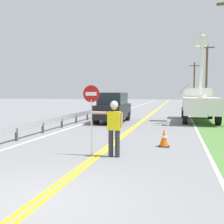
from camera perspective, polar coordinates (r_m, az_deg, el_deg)
ground_plane at (r=5.51m, az=-15.77°, el=-18.18°), size 160.00×160.00×0.00m
centerline_yellow_left at (r=24.63m, az=7.92°, el=-0.70°), size 0.11×110.00×0.01m
centerline_yellow_right at (r=24.61m, az=8.33°, el=-0.71°), size 0.11×110.00×0.01m
edge_line_right at (r=24.51m, az=16.52°, el=-0.86°), size 0.12×110.00×0.01m
edge_line_left at (r=25.26m, az=-0.02°, el=-0.54°), size 0.12×110.00×0.01m
flagger_worker at (r=8.51m, az=0.39°, el=-2.81°), size 1.09×0.25×1.83m
stop_sign_paddle at (r=8.69m, az=-4.51°, el=1.70°), size 0.56×0.04×2.33m
utility_bucket_truck at (r=20.60m, az=18.29°, el=2.18°), size 2.67×6.82×6.20m
oncoming_suv_nearest at (r=18.63m, az=0.22°, el=1.03°), size 1.99×4.64×2.10m
utility_pole_mid at (r=36.77m, az=19.82°, el=7.63°), size 1.80×0.28×8.55m
utility_pole_far at (r=50.81m, az=17.39°, el=6.14°), size 1.80×0.28×7.63m
traffic_cone_lead at (r=10.41m, az=11.23°, el=-5.55°), size 0.40×0.40×0.70m
guardrail_left_shoulder at (r=21.37m, az=-4.35°, el=-0.03°), size 0.10×32.00×0.71m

